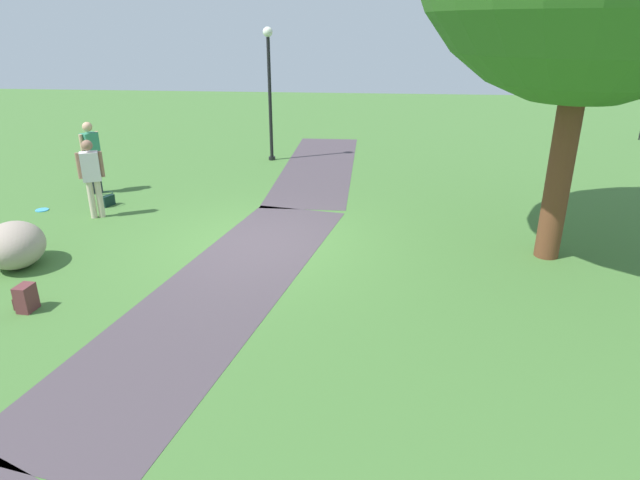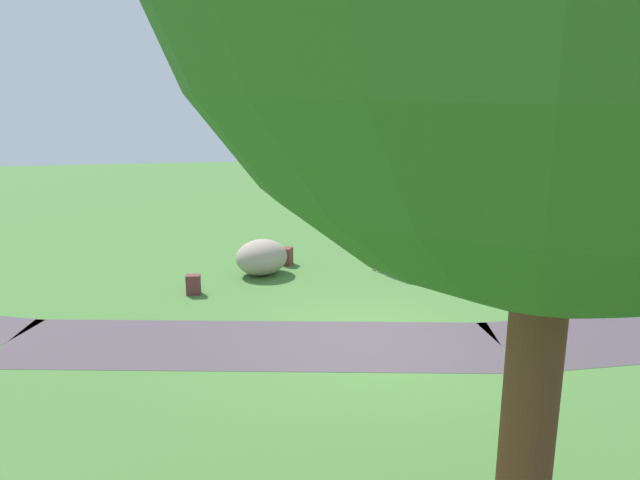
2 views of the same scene
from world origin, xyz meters
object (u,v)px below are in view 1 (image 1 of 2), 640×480
woman_with_handbag (92,173)px  handbag_on_grass (108,200)px  spare_backpack_on_lawn (25,298)px  backpack_by_boulder (4,241)px  lawn_boulder (14,245)px  man_near_boulder (91,152)px  frisbee_on_grass (42,210)px  lamp_post (269,81)px

woman_with_handbag → handbag_on_grass: size_ratio=4.86×
woman_with_handbag → spare_backpack_on_lawn: 4.17m
backpack_by_boulder → lawn_boulder: bearing=46.8°
man_near_boulder → frisbee_on_grass: (1.41, -0.59, -1.00)m
woman_with_handbag → lawn_boulder: bearing=-3.3°
man_near_boulder → frisbee_on_grass: 1.83m
handbag_on_grass → spare_backpack_on_lawn: spare_backpack_on_lawn is taller
man_near_boulder → backpack_by_boulder: bearing=1.2°
man_near_boulder → backpack_by_boulder: man_near_boulder is taller
backpack_by_boulder → spare_backpack_on_lawn: 2.70m
frisbee_on_grass → backpack_by_boulder: bearing=16.6°
woman_with_handbag → spare_backpack_on_lawn: woman_with_handbag is taller
lamp_post → handbag_on_grass: lamp_post is taller
spare_backpack_on_lawn → frisbee_on_grass: size_ratio=1.44×
woman_with_handbag → backpack_by_boulder: bearing=-22.8°
lamp_post → lawn_boulder: size_ratio=2.59×
lamp_post → spare_backpack_on_lawn: (9.58, -1.82, -2.14)m
handbag_on_grass → man_near_boulder: bearing=-141.9°
woman_with_handbag → handbag_on_grass: 1.14m
lamp_post → handbag_on_grass: size_ratio=11.05×
lamp_post → woman_with_handbag: size_ratio=2.28×
man_near_boulder → frisbee_on_grass: bearing=-22.6°
frisbee_on_grass → lawn_boulder: bearing=25.0°
spare_backpack_on_lawn → frisbee_on_grass: spare_backpack_on_lawn is taller
woman_with_handbag → backpack_by_boulder: 2.23m
lamp_post → woman_with_handbag: bearing=-26.2°
woman_with_handbag → frisbee_on_grass: size_ratio=6.03×
lamp_post → backpack_by_boulder: 8.59m
woman_with_handbag → backpack_by_boulder: size_ratio=4.18×
lamp_post → lawn_boulder: (8.14, -2.90, -1.94)m
lamp_post → man_near_boulder: size_ratio=2.19×
lawn_boulder → man_near_boulder: man_near_boulder is taller
woman_with_handbag → frisbee_on_grass: 1.79m
handbag_on_grass → backpack_by_boulder: bearing=-13.8°
spare_backpack_on_lawn → backpack_by_boulder: bearing=-139.7°
backpack_by_boulder → lamp_post: bearing=154.7°
lawn_boulder → man_near_boulder: bearing=-170.2°
man_near_boulder → handbag_on_grass: 1.48m
lawn_boulder → frisbee_on_grass: bearing=-155.0°
lamp_post → woman_with_handbag: lamp_post is taller
lamp_post → backpack_by_boulder: lamp_post is taller
lawn_boulder → woman_with_handbag: (-2.55, 0.15, 0.58)m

